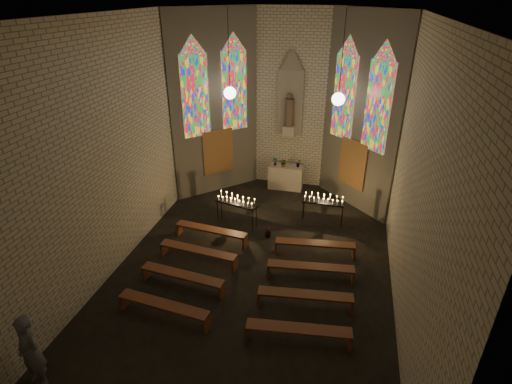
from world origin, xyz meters
TOP-DOWN VIEW (x-y plane):
  - floor at (0.00, 0.00)m, footprint 12.00×12.00m
  - room at (-0.00, 3.37)m, footprint 8.22×12.43m
  - altar at (0.00, 5.45)m, footprint 1.40×0.60m
  - flower_vase_left at (-0.46, 5.42)m, footprint 0.20×0.17m
  - flower_vase_center at (-0.08, 5.36)m, footprint 0.37×0.34m
  - flower_vase_right at (0.51, 5.47)m, footprint 0.21×0.18m
  - aisle_flower_pot at (0.07, 1.63)m, footprint 0.23×0.23m
  - votive_stand_left at (-1.17, 2.13)m, footprint 1.54×0.68m
  - votive_stand_right at (1.76, 2.95)m, footprint 1.48×0.39m
  - pew_left_0 at (-1.71, 0.95)m, footprint 2.49×0.62m
  - pew_right_0 at (1.71, 0.95)m, footprint 2.49×0.62m
  - pew_left_1 at (-1.71, -0.25)m, footprint 2.49×0.62m
  - pew_right_1 at (1.71, -0.25)m, footprint 2.49×0.62m
  - pew_left_2 at (-1.71, -1.45)m, footprint 2.49×0.62m
  - pew_right_2 at (1.71, -1.45)m, footprint 2.49×0.62m
  - pew_left_3 at (-1.71, -2.65)m, footprint 2.49×0.62m
  - pew_right_3 at (1.71, -2.65)m, footprint 2.49×0.62m
  - visitor at (-3.50, -5.00)m, footprint 0.74×0.59m

SIDE VIEW (x-z plane):
  - floor at x=0.00m, z-range 0.00..0.00m
  - aisle_flower_pot at x=0.07m, z-range 0.00..0.39m
  - pew_left_0 at x=-1.71m, z-range 0.15..0.62m
  - pew_right_0 at x=1.71m, z-range 0.15..0.62m
  - pew_left_1 at x=-1.71m, z-range 0.15..0.62m
  - pew_right_1 at x=1.71m, z-range 0.15..0.62m
  - pew_left_2 at x=-1.71m, z-range 0.15..0.62m
  - pew_right_2 at x=1.71m, z-range 0.15..0.62m
  - pew_left_3 at x=-1.71m, z-range 0.15..0.62m
  - pew_right_3 at x=1.71m, z-range 0.15..0.62m
  - altar at x=0.00m, z-range 0.00..1.00m
  - visitor at x=-3.50m, z-range 0.00..1.78m
  - votive_stand_right at x=1.76m, z-range 0.39..1.46m
  - votive_stand_left at x=-1.17m, z-range 0.39..1.49m
  - flower_vase_left at x=-0.46m, z-range 1.00..1.33m
  - flower_vase_center at x=-0.08m, z-range 1.00..1.34m
  - flower_vase_right at x=0.51m, z-range 1.00..1.36m
  - room at x=0.00m, z-range 0.21..7.22m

